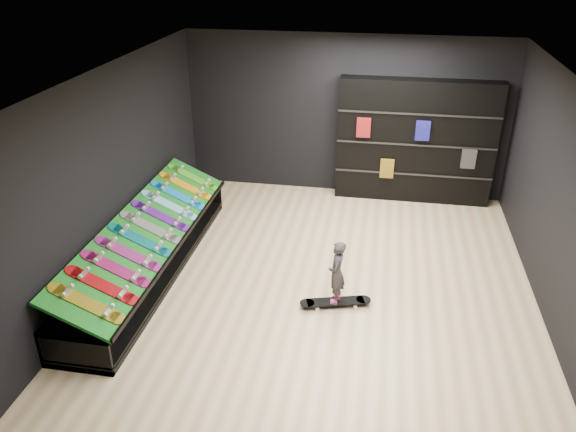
% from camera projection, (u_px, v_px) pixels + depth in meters
% --- Properties ---
extents(floor, '(6.00, 7.00, 0.01)m').
position_uv_depth(floor, '(320.00, 287.00, 8.08)').
color(floor, beige).
rests_on(floor, ground).
extents(ceiling, '(6.00, 7.00, 0.01)m').
position_uv_depth(ceiling, '(326.00, 78.00, 6.73)').
color(ceiling, white).
rests_on(ceiling, ground).
extents(wall_back, '(6.00, 0.02, 3.00)m').
position_uv_depth(wall_back, '(345.00, 116.00, 10.49)').
color(wall_back, black).
rests_on(wall_back, ground).
extents(wall_front, '(6.00, 0.02, 3.00)m').
position_uv_depth(wall_front, '(269.00, 376.00, 4.33)').
color(wall_front, black).
rests_on(wall_front, ground).
extents(wall_left, '(0.02, 7.00, 3.00)m').
position_uv_depth(wall_left, '(110.00, 177.00, 7.87)').
color(wall_left, black).
rests_on(wall_left, ground).
extents(wall_right, '(0.02, 7.00, 3.00)m').
position_uv_depth(wall_right, '(563.00, 209.00, 6.94)').
color(wall_right, black).
rests_on(wall_right, ground).
extents(display_rack, '(0.90, 4.50, 0.50)m').
position_uv_depth(display_rack, '(151.00, 256.00, 8.37)').
color(display_rack, black).
rests_on(display_rack, ground).
extents(turf_ramp, '(0.92, 4.50, 0.46)m').
position_uv_depth(turf_ramp, '(150.00, 229.00, 8.15)').
color(turf_ramp, '#0E5D14').
rests_on(turf_ramp, display_rack).
extents(back_shelving, '(2.85, 0.33, 2.28)m').
position_uv_depth(back_shelving, '(415.00, 142.00, 10.28)').
color(back_shelving, black).
rests_on(back_shelving, ground).
extents(floor_skateboard, '(1.00, 0.48, 0.09)m').
position_uv_depth(floor_skateboard, '(335.00, 303.00, 7.64)').
color(floor_skateboard, black).
rests_on(floor_skateboard, ground).
extents(child, '(0.15, 0.21, 0.54)m').
position_uv_depth(child, '(336.00, 284.00, 7.50)').
color(child, black).
rests_on(child, floor_skateboard).
extents(display_board_0, '(0.93, 0.22, 0.50)m').
position_uv_depth(display_board_0, '(87.00, 303.00, 6.47)').
color(display_board_0, yellow).
rests_on(display_board_0, turf_ramp).
extents(display_board_1, '(0.93, 0.22, 0.50)m').
position_uv_depth(display_board_1, '(102.00, 285.00, 6.80)').
color(display_board_1, red).
rests_on(display_board_1, turf_ramp).
extents(display_board_2, '(0.93, 0.22, 0.50)m').
position_uv_depth(display_board_2, '(116.00, 269.00, 7.13)').
color(display_board_2, '#E5198C').
rests_on(display_board_2, turf_ramp).
extents(display_board_3, '(0.93, 0.22, 0.50)m').
position_uv_depth(display_board_3, '(129.00, 254.00, 7.47)').
color(display_board_3, '#2626BF').
rests_on(display_board_3, turf_ramp).
extents(display_board_4, '(0.93, 0.22, 0.50)m').
position_uv_depth(display_board_4, '(140.00, 240.00, 7.80)').
color(display_board_4, '#0C8C99').
rests_on(display_board_4, turf_ramp).
extents(display_board_5, '(0.93, 0.22, 0.50)m').
position_uv_depth(display_board_5, '(151.00, 227.00, 8.14)').
color(display_board_5, black).
rests_on(display_board_5, turf_ramp).
extents(display_board_6, '(0.93, 0.22, 0.50)m').
position_uv_depth(display_board_6, '(161.00, 216.00, 8.47)').
color(display_board_6, purple).
rests_on(display_board_6, turf_ramp).
extents(display_board_7, '(0.93, 0.22, 0.50)m').
position_uv_depth(display_board_7, '(170.00, 205.00, 8.81)').
color(display_board_7, '#0CB2E5').
rests_on(display_board_7, turf_ramp).
extents(display_board_8, '(0.93, 0.22, 0.50)m').
position_uv_depth(display_board_8, '(178.00, 195.00, 9.14)').
color(display_board_8, blue).
rests_on(display_board_8, turf_ramp).
extents(display_board_9, '(0.93, 0.22, 0.50)m').
position_uv_depth(display_board_9, '(186.00, 186.00, 9.47)').
color(display_board_9, orange).
rests_on(display_board_9, turf_ramp).
extents(display_board_10, '(0.93, 0.22, 0.50)m').
position_uv_depth(display_board_10, '(193.00, 177.00, 9.81)').
color(display_board_10, green).
rests_on(display_board_10, turf_ramp).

